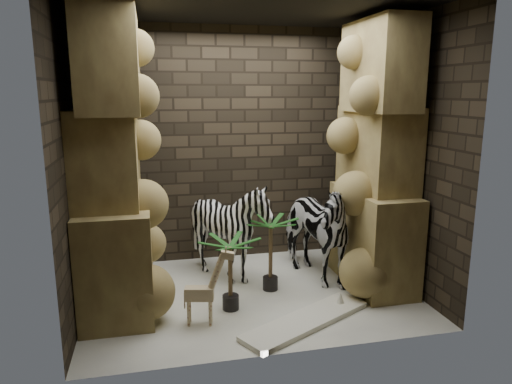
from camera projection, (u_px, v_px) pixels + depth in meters
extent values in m
plane|color=white|center=(252.00, 293.00, 5.17)|extent=(3.50, 3.50, 0.00)
plane|color=black|center=(251.00, 7.00, 4.54)|extent=(3.50, 3.50, 0.00)
plane|color=#31281C|center=(231.00, 146.00, 6.05)|extent=(3.50, 0.00, 3.50)
plane|color=#31281C|center=(286.00, 181.00, 3.67)|extent=(3.50, 0.00, 3.50)
plane|color=#31281C|center=(74.00, 165.00, 4.48)|extent=(0.00, 3.00, 3.00)
plane|color=#31281C|center=(404.00, 154.00, 5.24)|extent=(0.00, 3.00, 3.00)
imported|color=white|center=(310.00, 221.00, 5.44)|extent=(0.95, 1.33, 1.43)
imported|color=white|center=(230.00, 235.00, 5.44)|extent=(1.20, 1.38, 1.10)
cube|color=white|center=(307.00, 320.00, 4.51)|extent=(1.45, 1.00, 0.05)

